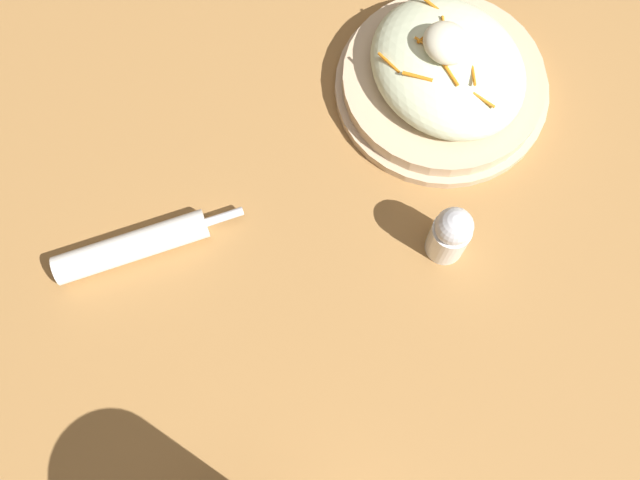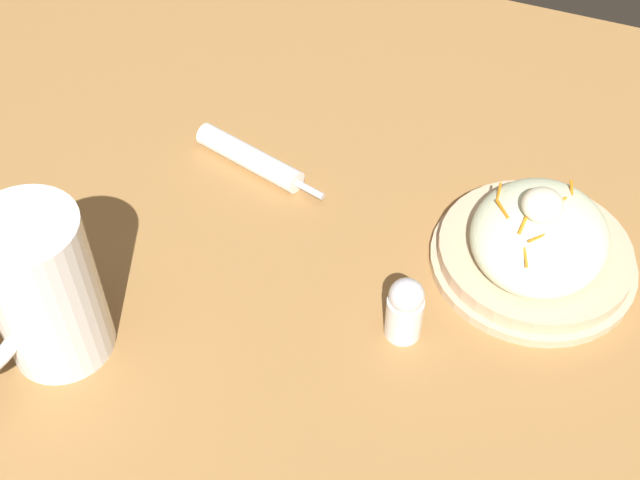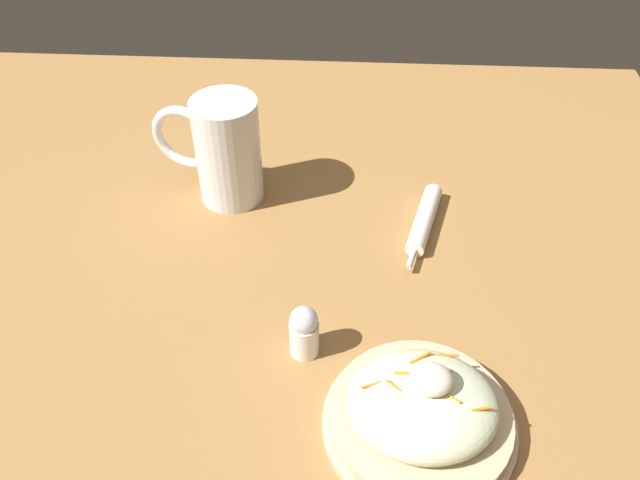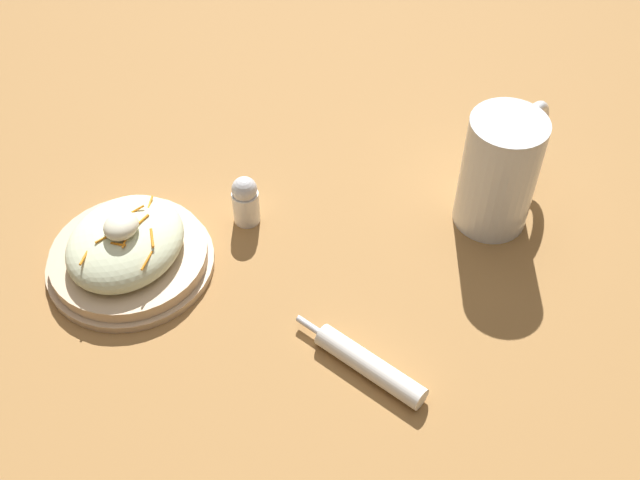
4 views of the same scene
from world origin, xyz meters
name	(u,v)px [view 2 (image 2 of 4)]	position (x,y,z in m)	size (l,w,h in m)	color
ground_plane	(332,398)	(0.00, 0.00, 0.00)	(1.43, 1.43, 0.00)	#9E703D
salad_plate	(537,245)	(0.23, -0.13, 0.03)	(0.21, 0.21, 0.09)	#D1B28E
beer_mug	(43,299)	(-0.04, 0.26, 0.07)	(0.17, 0.10, 0.17)	white
napkin_roll	(251,158)	(0.25, 0.20, 0.01)	(0.06, 0.18, 0.03)	white
salt_shaker	(405,309)	(0.10, -0.04, 0.04)	(0.04, 0.04, 0.07)	white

